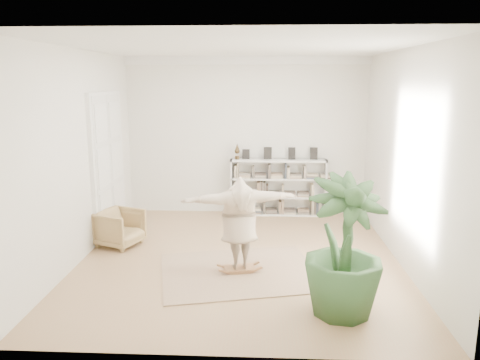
# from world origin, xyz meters

# --- Properties ---
(floor) EXTENTS (6.00, 6.00, 0.00)m
(floor) POSITION_xyz_m (0.00, 0.00, 0.00)
(floor) COLOR #A87F56
(floor) RESTS_ON ground
(room_shell) EXTENTS (6.00, 6.00, 6.00)m
(room_shell) POSITION_xyz_m (0.00, 2.94, 3.51)
(room_shell) COLOR silver
(room_shell) RESTS_ON floor
(doors) EXTENTS (0.09, 1.78, 2.92)m
(doors) POSITION_xyz_m (-2.70, 1.30, 1.40)
(doors) COLOR white
(doors) RESTS_ON floor
(bookshelf) EXTENTS (2.20, 0.35, 1.64)m
(bookshelf) POSITION_xyz_m (0.74, 2.82, 0.64)
(bookshelf) COLOR silver
(bookshelf) RESTS_ON floor
(armchair) EXTENTS (0.97, 0.96, 0.69)m
(armchair) POSITION_xyz_m (-2.30, 0.55, 0.34)
(armchair) COLOR tan
(armchair) RESTS_ON floor
(rug) EXTENTS (2.89, 2.51, 0.02)m
(rug) POSITION_xyz_m (0.03, -0.61, 0.01)
(rug) COLOR tan
(rug) RESTS_ON floor
(rocker_board) EXTENTS (0.54, 0.40, 0.10)m
(rocker_board) POSITION_xyz_m (0.03, -0.61, 0.07)
(rocker_board) COLOR brown
(rocker_board) RESTS_ON rug
(person) EXTENTS (1.92, 0.91, 1.51)m
(person) POSITION_xyz_m (0.03, -0.61, 0.88)
(person) COLOR #C3AC92
(person) RESTS_ON rocker_board
(houseplant) EXTENTS (1.36, 1.36, 1.89)m
(houseplant) POSITION_xyz_m (1.46, -1.92, 0.94)
(houseplant) COLOR #30552A
(houseplant) RESTS_ON floor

